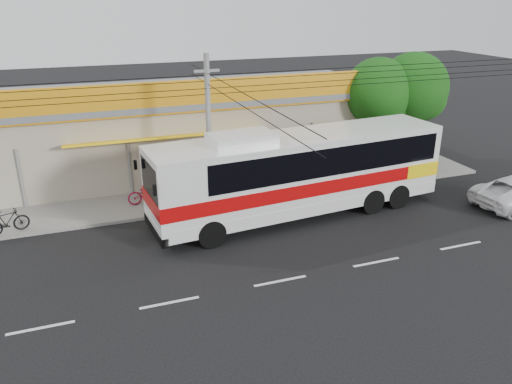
% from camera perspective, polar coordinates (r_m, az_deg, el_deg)
% --- Properties ---
extents(ground, '(120.00, 120.00, 0.00)m').
position_cam_1_polar(ground, '(20.23, 0.07, -6.63)').
color(ground, black).
rests_on(ground, ground).
extents(sidewalk, '(30.00, 3.20, 0.15)m').
position_cam_1_polar(sidewalk, '(25.39, -4.54, -0.39)').
color(sidewalk, gray).
rests_on(sidewalk, ground).
extents(lane_markings, '(50.00, 0.12, 0.01)m').
position_cam_1_polar(lane_markings, '(18.22, 2.79, -10.13)').
color(lane_markings, silver).
rests_on(lane_markings, ground).
extents(storefront_building, '(22.60, 9.20, 5.70)m').
position_cam_1_polar(storefront_building, '(29.83, -7.55, 7.36)').
color(storefront_building, '#A79F87').
rests_on(storefront_building, ground).
extents(coach_bus, '(13.94, 4.15, 4.23)m').
position_cam_1_polar(coach_bus, '(22.69, 5.53, 2.74)').
color(coach_bus, silver).
rests_on(coach_bus, ground).
extents(motorbike_red, '(2.02, 0.81, 1.04)m').
position_cam_1_polar(motorbike_red, '(24.61, -12.22, -0.08)').
color(motorbike_red, maroon).
rests_on(motorbike_red, sidewalk).
extents(motorbike_dark, '(1.84, 1.07, 1.07)m').
position_cam_1_polar(motorbike_dark, '(23.48, -26.55, -3.05)').
color(motorbike_dark, black).
rests_on(motorbike_dark, sidewalk).
extents(utility_pole, '(34.00, 14.00, 7.30)m').
position_cam_1_polar(utility_pole, '(21.91, -5.60, 12.20)').
color(utility_pole, '#5F5F5D').
rests_on(utility_pole, ground).
extents(tree_near, '(3.84, 3.84, 6.37)m').
position_cam_1_polar(tree_near, '(29.57, 14.00, 10.77)').
color(tree_near, '#311D13').
rests_on(tree_near, ground).
extents(tree_far, '(3.99, 3.99, 6.61)m').
position_cam_1_polar(tree_far, '(30.59, 17.73, 11.06)').
color(tree_far, '#311D13').
rests_on(tree_far, ground).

